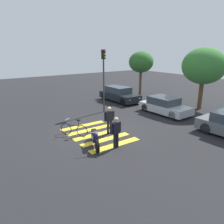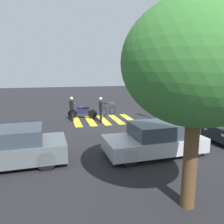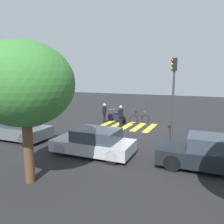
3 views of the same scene
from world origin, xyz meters
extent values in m
plane|color=#232326|center=(0.00, 0.00, 0.00)|extent=(60.00, 60.00, 0.00)
cylinder|color=black|center=(1.97, -1.20, 0.31)|extent=(0.63, 0.36, 0.62)
cylinder|color=black|center=(0.64, -0.66, 0.31)|extent=(0.63, 0.36, 0.62)
cube|color=#1E234C|center=(1.26, -0.91, 0.49)|extent=(0.85, 0.56, 0.36)
ellipsoid|color=#1E234C|center=(1.47, -1.00, 0.76)|extent=(0.53, 0.40, 0.24)
cube|color=black|center=(1.07, -0.84, 0.73)|extent=(0.50, 0.39, 0.12)
cylinder|color=#A5A5AD|center=(1.90, -1.17, 1.01)|extent=(0.27, 0.59, 0.04)
torus|color=black|center=(-1.02, -1.50, 0.35)|extent=(0.58, 0.44, 0.69)
torus|color=black|center=(-0.19, -0.89, 0.35)|extent=(0.58, 0.44, 0.69)
cylinder|color=black|center=(-0.61, -1.20, 0.63)|extent=(0.67, 0.51, 0.04)
cylinder|color=black|center=(-0.36, -1.01, 0.80)|extent=(0.04, 0.04, 0.34)
cube|color=black|center=(-0.36, -1.01, 0.98)|extent=(0.22, 0.20, 0.06)
cylinder|color=#99999E|center=(-0.94, -1.44, 0.95)|extent=(0.29, 0.39, 0.03)
cylinder|color=black|center=(2.09, -0.25, 0.40)|extent=(0.14, 0.14, 0.80)
cylinder|color=black|center=(2.07, -0.07, 0.40)|extent=(0.14, 0.14, 0.80)
cube|color=black|center=(2.08, -0.16, 1.09)|extent=(0.26, 0.49, 0.57)
sphere|color=beige|center=(2.08, -0.16, 1.52)|extent=(0.22, 0.22, 0.22)
cylinder|color=black|center=(2.12, -0.44, 1.09)|extent=(0.09, 0.09, 0.54)
cylinder|color=black|center=(2.04, 0.12, 1.09)|extent=(0.09, 0.09, 0.54)
cylinder|color=black|center=(0.30, 0.56, 0.41)|extent=(0.14, 0.14, 0.81)
cylinder|color=black|center=(0.32, 0.73, 0.41)|extent=(0.14, 0.14, 0.81)
cube|color=black|center=(0.31, 0.65, 1.10)|extent=(0.26, 0.50, 0.58)
sphere|color=tan|center=(0.31, 0.65, 1.54)|extent=(0.22, 0.22, 0.22)
cylinder|color=black|center=(0.27, 0.36, 1.10)|extent=(0.09, 0.09, 0.55)
cylinder|color=black|center=(0.35, 0.93, 1.10)|extent=(0.09, 0.09, 0.55)
cube|color=yellow|center=(-1.80, 0.00, 0.00)|extent=(0.45, 3.04, 0.01)
cube|color=yellow|center=(-0.90, 0.00, 0.00)|extent=(0.45, 3.04, 0.01)
cube|color=yellow|center=(0.00, 0.00, 0.00)|extent=(0.45, 3.04, 0.01)
cube|color=yellow|center=(0.90, 0.00, 0.00)|extent=(0.45, 3.04, 0.01)
cube|color=yellow|center=(1.80, 0.00, 0.00)|extent=(0.45, 3.04, 0.01)
cylinder|color=black|center=(-4.48, 6.90, 0.35)|extent=(0.70, 0.24, 0.69)
cylinder|color=black|center=(-4.43, 5.38, 0.35)|extent=(0.70, 0.24, 0.69)
cube|color=black|center=(-5.92, 6.09, 0.51)|extent=(4.36, 1.88, 0.63)
cube|color=#333D47|center=(-6.14, 6.08, 1.11)|extent=(2.38, 1.61, 0.58)
cube|color=#F2EDCC|center=(-3.83, 6.72, 0.60)|extent=(0.09, 0.20, 0.12)
cube|color=#F2EDCC|center=(-3.79, 5.60, 0.60)|extent=(0.09, 0.20, 0.12)
cylinder|color=black|center=(0.69, 7.38, 0.31)|extent=(0.63, 0.24, 0.63)
cylinder|color=black|center=(0.74, 5.77, 0.31)|extent=(0.63, 0.24, 0.63)
cylinder|color=black|center=(-1.99, 7.29, 0.31)|extent=(0.63, 0.24, 0.63)
cylinder|color=black|center=(-1.94, 5.68, 0.31)|extent=(0.63, 0.24, 0.63)
cube|color=#B7BAC1|center=(-0.63, 6.53, 0.45)|extent=(4.00, 1.96, 0.56)
cube|color=#333D47|center=(-0.82, 6.52, 1.01)|extent=(2.18, 1.68, 0.55)
cube|color=#F2EDCC|center=(1.29, 7.18, 0.53)|extent=(0.09, 0.20, 0.12)
cube|color=#F2EDCC|center=(1.32, 6.01, 0.53)|extent=(0.09, 0.20, 0.12)
cylinder|color=black|center=(6.67, 5.44, 0.33)|extent=(0.66, 0.24, 0.65)
cylinder|color=black|center=(3.53, 6.95, 0.33)|extent=(0.66, 0.24, 0.65)
cylinder|color=black|center=(3.58, 5.34, 0.33)|extent=(0.66, 0.24, 0.65)
cube|color=slate|center=(5.10, 6.19, 0.50)|extent=(4.60, 1.97, 0.65)
cube|color=#333D47|center=(4.87, 6.19, 1.09)|extent=(2.51, 1.69, 0.53)
cylinder|color=#38383D|center=(-3.81, 2.94, 2.05)|extent=(0.12, 0.12, 4.09)
cube|color=black|center=(-3.81, 2.94, 4.44)|extent=(0.31, 0.31, 0.70)
sphere|color=red|center=(-3.69, 2.99, 4.67)|extent=(0.16, 0.16, 0.16)
sphere|color=orange|center=(-3.69, 2.99, 4.44)|extent=(0.16, 0.16, 0.16)
sphere|color=green|center=(-3.69, 2.99, 4.21)|extent=(0.16, 0.16, 0.16)
cylinder|color=brown|center=(0.05, 9.97, 1.13)|extent=(0.35, 0.35, 2.26)
ellipsoid|color=#387A33|center=(0.05, 9.97, 3.54)|extent=(3.41, 3.41, 2.90)
camera|label=1|loc=(10.13, -6.05, 4.81)|focal=34.47mm
camera|label=2|loc=(3.16, 14.38, 3.39)|focal=35.62mm
camera|label=3|loc=(-5.67, 15.39, 3.77)|focal=34.47mm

